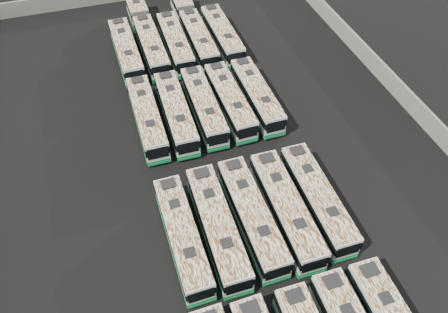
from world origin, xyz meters
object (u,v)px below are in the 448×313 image
(bus_midfront_left, at_px, (217,227))
(bus_back_far_right, at_px, (222,35))
(bus_midfront_right, at_px, (286,209))
(bus_back_center, at_px, (175,44))
(bus_midfront_far_right, at_px, (317,199))
(bus_midback_right, at_px, (230,101))
(bus_midback_far_right, at_px, (257,95))
(bus_midfront_far_left, at_px, (183,236))
(bus_back_left, at_px, (147,34))
(bus_midback_far_left, at_px, (147,118))
(bus_back_right, at_px, (193,28))
(bus_midfront_center, at_px, (252,216))
(bus_midback_left, at_px, (176,113))
(bus_back_far_left, at_px, (126,51))
(bus_midback_center, at_px, (204,106))

(bus_midfront_left, xyz_separation_m, bus_back_far_right, (9.09, 27.07, -0.03))
(bus_midfront_right, distance_m, bus_back_center, 27.33)
(bus_midfront_right, bearing_deg, bus_midfront_far_right, 4.62)
(bus_midback_right, relative_size, bus_midback_far_right, 1.00)
(bus_midfront_far_left, height_order, bus_back_left, bus_back_left)
(bus_midback_far_left, relative_size, bus_back_right, 0.65)
(bus_midfront_center, height_order, bus_midfront_far_right, bus_midfront_center)
(bus_back_far_right, bearing_deg, bus_midfront_far_right, -90.02)
(bus_midfront_far_left, bearing_deg, bus_midback_far_left, 89.53)
(bus_back_left, bearing_deg, bus_midback_left, -90.27)
(bus_midback_left, xyz_separation_m, bus_back_right, (5.98, 15.34, -0.04))
(bus_midfront_right, height_order, bus_midback_left, bus_midfront_right)
(bus_midfront_right, height_order, bus_back_far_right, bus_midfront_right)
(bus_midfront_left, relative_size, bus_midfront_right, 1.00)
(bus_midback_left, bearing_deg, bus_back_far_left, 104.78)
(bus_midback_far_left, bearing_deg, bus_midfront_right, -58.88)
(bus_midback_far_right, bearing_deg, bus_back_far_left, 133.65)
(bus_midfront_right, height_order, bus_back_far_left, bus_midfront_right)
(bus_back_center, distance_m, bus_back_far_right, 6.04)
(bus_midback_far_left, height_order, bus_back_right, bus_midback_far_left)
(bus_midfront_center, bearing_deg, bus_back_far_left, 102.03)
(bus_midfront_far_left, relative_size, bus_back_far_right, 0.98)
(bus_midfront_center, relative_size, bus_midback_far_left, 1.02)
(bus_back_right, bearing_deg, bus_midfront_left, -100.76)
(bus_midback_left, height_order, bus_midback_center, bus_midback_left)
(bus_midfront_right, distance_m, bus_midback_left, 15.90)
(bus_midfront_center, relative_size, bus_midback_left, 1.00)
(bus_midback_left, distance_m, bus_back_far_right, 15.33)
(bus_midback_center, height_order, bus_midback_right, bus_midback_center)
(bus_midfront_far_left, distance_m, bus_midfront_right, 8.93)
(bus_back_far_left, bearing_deg, bus_midback_far_left, -90.35)
(bus_midback_right, bearing_deg, bus_midback_far_left, 178.80)
(bus_midback_center, relative_size, bus_back_far_right, 0.98)
(bus_midfront_far_left, distance_m, bus_midfront_center, 5.96)
(bus_midfront_far_left, bearing_deg, bus_back_far_left, 89.73)
(bus_back_far_right, bearing_deg, bus_back_left, 160.62)
(bus_midback_right, bearing_deg, bus_back_right, 88.99)
(bus_midfront_far_left, distance_m, bus_midback_far_left, 14.79)
(bus_midback_center, xyz_separation_m, bus_midback_far_right, (5.91, -0.05, -0.01))
(bus_midback_center, bearing_deg, bus_back_left, 101.91)
(bus_back_far_left, relative_size, bus_back_far_right, 1.01)
(bus_midfront_far_left, height_order, bus_back_right, bus_back_right)
(bus_midback_center, height_order, bus_back_right, bus_midback_center)
(bus_midfront_center, height_order, bus_midback_left, bus_midfront_center)
(bus_midfront_center, distance_m, bus_midback_far_left, 15.85)
(bus_midback_left, height_order, bus_back_far_right, bus_back_far_right)
(bus_midfront_far_right, bearing_deg, bus_back_center, 103.14)
(bus_midfront_right, relative_size, bus_midback_far_right, 1.05)
(bus_midfront_center, xyz_separation_m, bus_midback_left, (-2.95, 14.52, -0.01))
(bus_midback_left, relative_size, bus_midback_far_right, 1.03)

